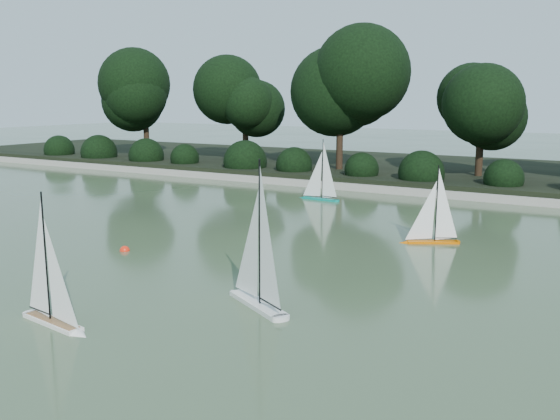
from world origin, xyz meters
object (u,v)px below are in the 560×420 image
sailboat_white_a (254,280)px  sailboat_white_b (56,305)px  race_buoy (125,251)px  sailboat_teal (317,190)px  sailboat_orange (428,230)px

sailboat_white_a → sailboat_white_b: bearing=-130.1°
sailboat_white_b → race_buoy: 3.36m
sailboat_teal → sailboat_orange: bearing=-39.7°
sailboat_white_b → sailboat_orange: size_ratio=1.09×
sailboat_orange → race_buoy: sailboat_orange is taller
sailboat_orange → race_buoy: 5.05m
sailboat_white_b → race_buoy: size_ratio=9.70×
sailboat_teal → race_buoy: size_ratio=9.68×
race_buoy → sailboat_teal: bearing=87.0°
race_buoy → sailboat_white_a: bearing=-19.2°
sailboat_white_a → sailboat_orange: size_ratio=1.31×
sailboat_white_b → race_buoy: sailboat_white_b is taller
sailboat_orange → race_buoy: size_ratio=8.86×
sailboat_orange → sailboat_white_b: bearing=-110.9°
sailboat_orange → race_buoy: (-4.03, -3.03, -0.22)m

